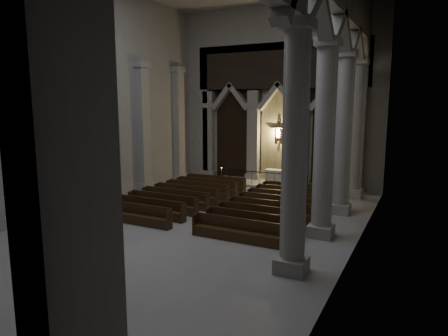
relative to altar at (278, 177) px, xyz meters
name	(u,v)px	position (x,y,z in m)	size (l,w,h in m)	color
room	(187,53)	(-0.42, -10.64, 6.98)	(24.00, 24.10, 12.00)	#9F9C97
sanctuary_wall	(279,87)	(-0.42, 0.89, 6.00)	(14.00, 0.77, 12.00)	#9C9991
right_arcade	(327,42)	(5.08, -9.31, 7.21)	(1.00, 24.00, 12.00)	#9C9991
left_pilasters	(122,131)	(-7.17, -7.14, 3.29)	(0.60, 13.00, 8.03)	#9C9991
sanctuary_step	(272,184)	(-0.42, -0.04, -0.54)	(8.50, 2.60, 0.15)	#9C9991
altar	(278,177)	(0.00, 0.00, 0.00)	(1.82, 0.73, 0.93)	beige
altar_rail	(267,177)	(-0.42, -1.05, 0.09)	(5.45, 0.09, 1.07)	black
candle_stand_left	(222,180)	(-3.50, -1.58, -0.29)	(0.20, 0.20, 1.21)	olive
candle_stand_right	(305,189)	(2.29, -1.70, -0.28)	(0.21, 0.21, 1.25)	olive
pews	(225,204)	(-0.42, -7.19, -0.32)	(9.52, 8.51, 0.92)	black
worshipper	(286,187)	(1.65, -3.32, 0.05)	(0.48, 0.32, 1.33)	black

